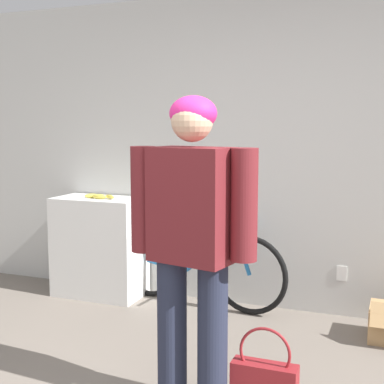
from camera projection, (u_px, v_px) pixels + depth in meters
wall_back at (277, 153)px, 4.37m from camera, size 8.00×0.07×2.60m
side_shelf at (100, 247)px, 4.79m from camera, size 0.79×0.43×0.88m
person at (192, 230)px, 2.82m from camera, size 0.71×0.33×1.68m
bicycle at (196, 265)px, 4.53m from camera, size 1.62×0.46×0.72m
banana at (100, 196)px, 4.67m from camera, size 0.31×0.09×0.04m
handbag at (264, 384)px, 2.86m from camera, size 0.35×0.12×0.47m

